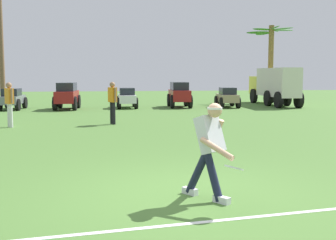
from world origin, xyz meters
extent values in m
plane|color=#497231|center=(0.00, 0.00, 0.00)|extent=(80.00, 80.00, 0.00)
cube|color=white|center=(0.00, -1.28, 0.00)|extent=(23.20, 3.12, 0.01)
cylinder|color=#191E38|center=(0.35, -0.42, 0.36)|extent=(0.30, 0.36, 0.72)
cube|color=silver|center=(0.45, -0.55, 0.05)|extent=(0.23, 0.27, 0.10)
cylinder|color=#191E38|center=(0.17, -0.17, 0.36)|extent=(0.35, 0.42, 0.69)
cube|color=silver|center=(0.08, -0.05, 0.05)|extent=(0.23, 0.27, 0.10)
cube|color=silver|center=(0.31, -0.36, 0.98)|extent=(0.49, 0.49, 0.58)
sphere|color=tan|center=(0.36, -0.43, 1.33)|extent=(0.29, 0.29, 0.21)
cylinder|color=white|center=(0.36, -0.43, 1.36)|extent=(0.30, 0.30, 0.03)
cylinder|color=tan|center=(0.33, -0.69, 0.82)|extent=(0.40, 0.51, 0.27)
cylinder|color=tan|center=(0.44, -0.20, 0.94)|extent=(0.23, 0.28, 0.49)
cylinder|color=white|center=(0.50, -0.96, 0.61)|extent=(0.35, 0.35, 0.10)
cylinder|color=black|center=(-0.93, 9.24, 0.41)|extent=(0.15, 0.15, 0.82)
cylinder|color=black|center=(-1.01, 9.40, 0.41)|extent=(0.15, 0.15, 0.82)
cube|color=orange|center=(-0.97, 9.32, 1.09)|extent=(0.34, 0.39, 0.54)
cylinder|color=#936B4C|center=(-0.87, 9.13, 1.10)|extent=(0.10, 0.10, 0.52)
cylinder|color=#936B4C|center=(-1.07, 9.50, 1.10)|extent=(0.10, 0.10, 0.52)
sphere|color=#936B4C|center=(-0.97, 9.32, 1.46)|extent=(0.27, 0.27, 0.20)
cylinder|color=silver|center=(-4.47, 8.88, 0.41)|extent=(0.15, 0.15, 0.82)
cylinder|color=silver|center=(-4.57, 9.03, 0.41)|extent=(0.15, 0.15, 0.82)
cube|color=orange|center=(-4.52, 8.96, 1.09)|extent=(0.36, 0.39, 0.54)
cylinder|color=#936B4C|center=(-4.40, 8.78, 1.10)|extent=(0.10, 0.10, 0.52)
cylinder|color=#936B4C|center=(-4.64, 9.13, 1.10)|extent=(0.10, 0.10, 0.52)
sphere|color=#936B4C|center=(-4.52, 8.96, 1.46)|extent=(0.28, 0.28, 0.20)
cube|color=slate|center=(-6.08, 16.66, 0.51)|extent=(0.98, 2.23, 0.42)
cube|color=#1E232B|center=(-6.09, 16.56, 0.91)|extent=(0.83, 1.13, 0.38)
cylinder|color=black|center=(-6.50, 17.45, 0.30)|extent=(0.20, 0.61, 0.60)
cylinder|color=black|center=(-5.60, 17.41, 0.30)|extent=(0.20, 0.61, 0.60)
cylinder|color=black|center=(-5.66, 15.87, 0.30)|extent=(0.20, 0.61, 0.60)
cube|color=maroon|center=(-3.26, 16.39, 0.66)|extent=(1.11, 2.40, 0.60)
cube|color=#1E232B|center=(-3.26, 16.44, 1.18)|extent=(0.95, 1.60, 0.44)
cylinder|color=black|center=(-3.71, 17.20, 0.36)|extent=(0.22, 0.73, 0.72)
cylinder|color=black|center=(-2.73, 17.14, 0.36)|extent=(0.22, 0.73, 0.72)
cylinder|color=black|center=(-3.80, 15.64, 0.36)|extent=(0.22, 0.73, 0.72)
cylinder|color=black|center=(-2.82, 15.59, 0.36)|extent=(0.22, 0.73, 0.72)
cube|color=silver|center=(-0.10, 16.91, 0.51)|extent=(0.92, 2.21, 0.42)
cube|color=#1E232B|center=(-0.10, 16.81, 0.91)|extent=(0.80, 1.11, 0.38)
cylinder|color=black|center=(-0.56, 17.68, 0.30)|extent=(0.18, 0.60, 0.60)
cylinder|color=black|center=(0.34, 17.68, 0.30)|extent=(0.18, 0.60, 0.60)
cylinder|color=black|center=(-0.55, 16.14, 0.30)|extent=(0.18, 0.60, 0.60)
cylinder|color=black|center=(0.35, 16.14, 0.30)|extent=(0.18, 0.60, 0.60)
cube|color=maroon|center=(2.83, 16.92, 0.66)|extent=(1.06, 2.38, 0.60)
cube|color=#1E232B|center=(2.83, 16.97, 1.18)|extent=(0.91, 1.58, 0.44)
cylinder|color=black|center=(2.36, 17.72, 0.36)|extent=(0.20, 0.73, 0.72)
cylinder|color=black|center=(3.34, 17.68, 0.36)|extent=(0.20, 0.73, 0.72)
cylinder|color=black|center=(2.31, 16.16, 0.36)|extent=(0.20, 0.73, 0.72)
cylinder|color=black|center=(3.29, 16.13, 0.36)|extent=(0.20, 0.73, 0.72)
cube|color=#998466|center=(5.49, 16.59, 0.51)|extent=(1.06, 2.26, 0.42)
cube|color=#1E232B|center=(5.48, 16.49, 0.91)|extent=(0.87, 1.15, 0.38)
cylinder|color=black|center=(5.09, 17.39, 0.30)|extent=(0.22, 0.61, 0.60)
cylinder|color=black|center=(5.99, 17.33, 0.30)|extent=(0.22, 0.61, 0.60)
cylinder|color=black|center=(4.98, 15.86, 0.30)|extent=(0.22, 0.61, 0.60)
cylinder|color=black|center=(5.88, 15.79, 0.30)|extent=(0.22, 0.61, 0.60)
cube|color=yellow|center=(8.77, 20.14, 1.12)|extent=(1.09, 1.73, 1.15)
cube|color=silver|center=(8.70, 17.19, 1.38)|extent=(1.26, 4.23, 1.65)
cylinder|color=black|center=(8.19, 19.82, 0.45)|extent=(0.26, 0.91, 0.90)
cylinder|color=black|center=(9.34, 19.79, 0.45)|extent=(0.26, 0.91, 0.90)
cylinder|color=black|center=(8.12, 17.21, 0.45)|extent=(0.26, 0.91, 0.90)
cylinder|color=black|center=(9.27, 17.18, 0.45)|extent=(0.26, 0.91, 0.90)
cylinder|color=black|center=(8.08, 15.56, 0.45)|extent=(0.26, 0.91, 0.90)
cylinder|color=black|center=(9.23, 15.53, 0.45)|extent=(0.26, 0.91, 0.90)
cylinder|color=brown|center=(-7.77, 21.91, 3.65)|extent=(0.33, 0.33, 7.29)
cylinder|color=brown|center=(9.49, 20.35, 2.50)|extent=(0.34, 0.34, 5.00)
ellipsoid|color=#36762B|center=(10.23, 20.32, 4.70)|extent=(1.49, 0.32, 0.17)
ellipsoid|color=#36762B|center=(9.95, 20.90, 4.73)|extent=(1.11, 1.25, 0.17)
ellipsoid|color=#36762B|center=(9.26, 21.17, 4.55)|extent=(0.71, 1.70, 0.19)
ellipsoid|color=#36762B|center=(8.73, 20.62, 4.55)|extent=(1.61, 0.76, 0.20)
ellipsoid|color=#36762B|center=(8.78, 20.14, 4.71)|extent=(1.51, 0.67, 0.17)
ellipsoid|color=#36762B|center=(9.39, 19.48, 4.78)|extent=(0.46, 1.77, 0.14)
ellipsoid|color=#36762B|center=(9.96, 19.73, 4.73)|extent=(1.13, 1.41, 0.16)
camera|label=1|loc=(-1.15, -6.24, 1.84)|focal=45.00mm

